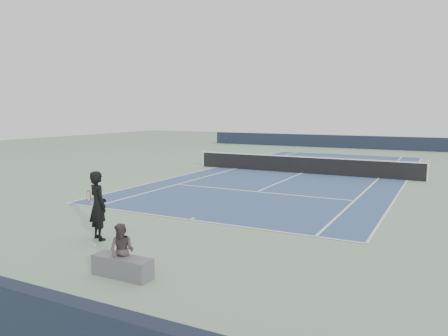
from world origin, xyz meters
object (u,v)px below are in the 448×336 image
at_px(tennis_player, 98,205).
at_px(spectator_bench, 122,258).
at_px(tennis_net, 302,164).
at_px(tennis_ball, 95,246).

bearing_deg(tennis_player, spectator_bench, -37.54).
height_order(tennis_net, tennis_player, tennis_player).
bearing_deg(tennis_ball, tennis_net, 87.45).
xyz_separation_m(tennis_ball, spectator_bench, (1.97, -1.24, 0.37)).
height_order(tennis_player, spectator_bench, tennis_player).
distance_m(tennis_net, spectator_bench, 16.68).
bearing_deg(spectator_bench, tennis_player, 142.46).
height_order(tennis_ball, spectator_bench, spectator_bench).
xyz_separation_m(tennis_net, spectator_bench, (1.29, -16.63, -0.10)).
relative_size(tennis_net, spectator_bench, 9.16).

